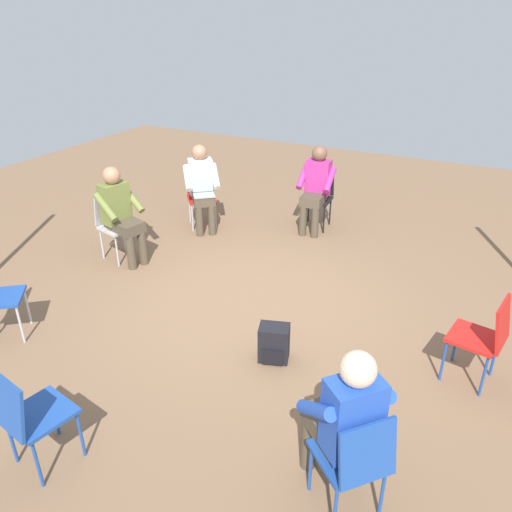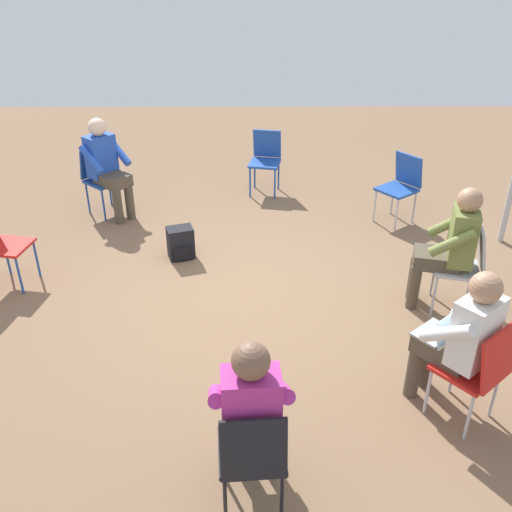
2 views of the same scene
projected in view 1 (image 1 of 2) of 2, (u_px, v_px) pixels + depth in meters
name	position (u px, v px, depth m)	size (l,w,h in m)	color
ground_plane	(248.00, 307.00, 5.53)	(14.09, 14.09, 0.00)	brown
chair_southeast	(355.00, 458.00, 3.08)	(0.59, 0.58, 0.85)	#1E4799
chair_east	(484.00, 335.00, 4.23)	(0.50, 0.47, 0.85)	red
chair_west	(114.00, 222.00, 6.45)	(0.52, 0.49, 0.85)	#B7B7BC
chair_northwest	(201.00, 193.00, 7.44)	(0.58, 0.59, 0.85)	red
chair_south	(29.00, 413.00, 3.41)	(0.47, 0.50, 0.85)	#1E4799
chair_north	(319.00, 194.00, 7.38)	(0.43, 0.46, 0.85)	black
person_with_laptop	(202.00, 184.00, 7.20)	(0.63, 0.64, 1.24)	#4C4233
person_in_blue	(344.00, 415.00, 3.13)	(0.63, 0.63, 1.24)	#4C4233
person_in_magenta	(316.00, 185.00, 7.16)	(0.52, 0.54, 1.24)	#4C4233
person_in_olive	(120.00, 211.00, 6.26)	(0.58, 0.57, 1.24)	#4C4233
backpack_near_laptop_user	(274.00, 345.00, 4.66)	(0.33, 0.30, 0.36)	black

